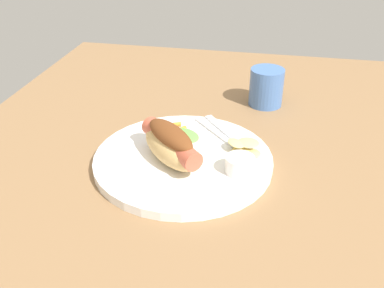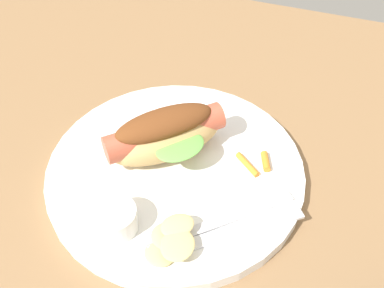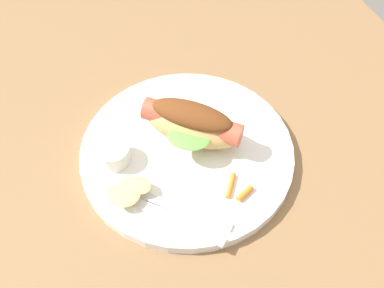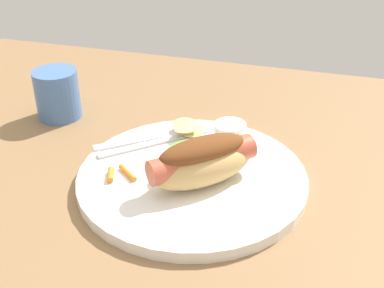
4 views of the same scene
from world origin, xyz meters
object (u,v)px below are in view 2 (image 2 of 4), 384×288
Objects in this scene: hot_dog at (165,134)px; carrot_garnish at (257,163)px; sauce_ramekin at (115,219)px; plate at (175,172)px; fork at (226,220)px; knife at (244,229)px; chips_pile at (171,240)px.

carrot_garnish is (-10.94, -1.78, -2.96)cm from hot_dog.
carrot_garnish is (-12.05, -13.47, -1.00)cm from sauce_ramekin.
plate is 2.18× the size of hot_dog.
fork is 2.93× the size of carrot_garnish.
plate is 6.76× the size of carrot_garnish.
plate is 11.60cm from knife.
hot_dog is 13.21cm from chips_pile.
hot_dog is 1.03× the size of knife.
hot_dog is 14.43cm from knife.
sauce_ramekin is at bearing -20.17° from knife.
plate is 10.73cm from chips_pile.
knife is (-10.03, 5.73, 0.98)cm from plate.
carrot_garnish is at bearing -158.14° from plate.
sauce_ramekin reaches higher than carrot_garnish.
chips_pile is (4.47, 4.76, 0.77)cm from fork.
knife is 7.92cm from chips_pile.
fork is 6.58cm from chips_pile.
carrot_garnish is at bearing -122.18° from knife.
knife reaches higher than plate.
fork is at bearing 99.68° from hot_dog.
hot_dog is at bearing -46.18° from plate.
carrot_garnish is (-1.25, -8.92, 0.20)cm from fork.
hot_dog reaches higher than sauce_ramekin.
hot_dog reaches higher than knife.
sauce_ramekin is at bearing -1.88° from chips_pile.
fork is at bearing -157.16° from sauce_ramekin.
plate is 10.47cm from sauce_ramekin.
hot_dog is at bearing -70.38° from knife.
sauce_ramekin reaches higher than fork.
sauce_ramekin is 13.63cm from knife.
plate is at bearing -106.57° from sauce_ramekin.
fork is 1.86× the size of chips_pile.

